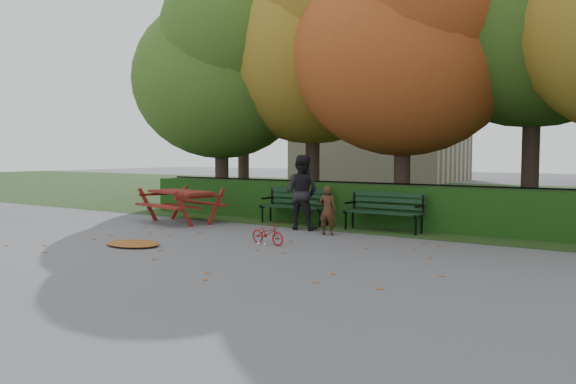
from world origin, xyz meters
The scene contains 17 objects.
ground centered at (0.00, 0.00, 0.00)m, with size 90.00×90.00×0.00m, color slate.
grass_strip centered at (0.00, 14.00, 0.01)m, with size 90.00×90.00×0.00m, color #1F3614.
building_left centered at (-9.00, 26.00, 7.50)m, with size 10.00×7.00×15.00m, color tan.
hedge centered at (0.00, 4.50, 0.50)m, with size 13.00×0.90×1.00m, color black.
iron_fence centered at (0.00, 5.30, 0.54)m, with size 14.00×0.04×1.02m.
tree_a centered at (-5.19, 5.58, 4.52)m, with size 5.88×5.60×7.48m.
tree_b centered at (-2.44, 6.75, 5.40)m, with size 6.72×6.40×8.79m.
tree_c centered at (0.83, 5.96, 4.82)m, with size 6.30×6.00×8.00m.
tree_f centered at (-7.13, 9.24, 5.69)m, with size 6.93×6.60×9.19m.
bench_left centered at (-1.30, 3.70, 0.52)m, with size 1.80×0.57×0.88m.
bench_right centered at (1.10, 3.70, 0.52)m, with size 1.80×0.57×0.88m.
picnic_table centered at (-3.89, 2.28, 0.64)m, with size 2.21×1.93×0.93m.
leaf_pile centered at (-2.15, -0.85, 0.04)m, with size 1.19×0.82×0.08m, color brown.
leaf_scatter centered at (0.00, 0.30, 0.01)m, with size 9.00×5.70×0.01m, color brown, non-canonical shape.
child centered at (0.30, 2.46, 0.54)m, with size 0.39×0.26×1.08m, color #3F2414.
adult centered at (-0.64, 2.90, 0.87)m, with size 0.85×0.66×1.74m, color black.
bicycle centered at (-0.04, 0.70, 0.21)m, with size 0.28×0.81×0.43m, color #A00E11.
Camera 1 is at (6.28, -8.15, 1.79)m, focal length 35.00 mm.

